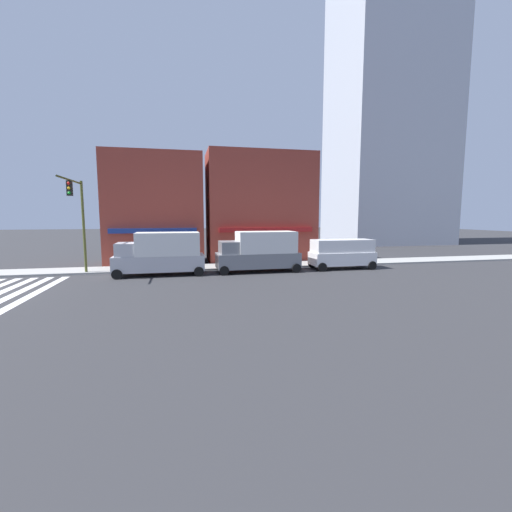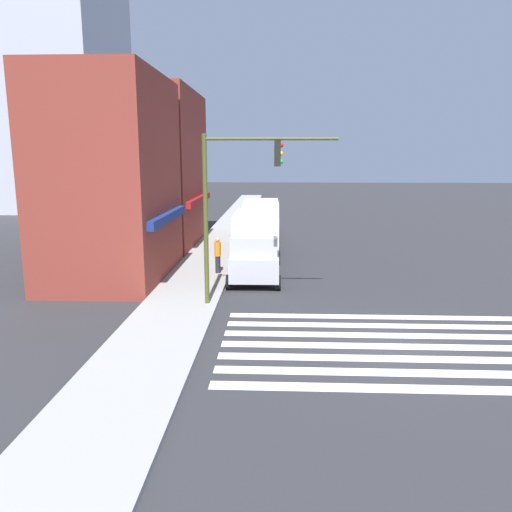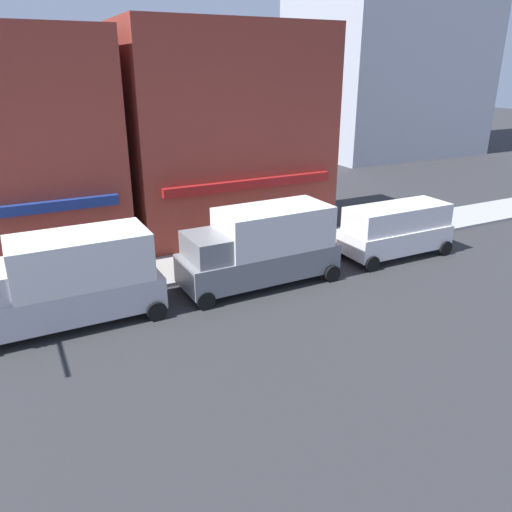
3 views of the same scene
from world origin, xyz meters
name	(u,v)px [view 1 (image 1 of 3)]	position (x,y,z in m)	size (l,w,h in m)	color
sidewalk_left	(32,272)	(0.00, 7.50, 0.07)	(120.00, 3.00, 0.15)	#9E9E99
storefront_row	(215,208)	(13.87, 11.49, 4.89)	(18.54, 5.30, 9.97)	maroon
tower_distant	(391,72)	(42.21, 28.34, 25.73)	(16.21, 12.68, 51.46)	#B2B7C1
traffic_signal	(78,211)	(3.95, 5.28, 4.54)	(0.32, 5.03, 6.66)	#474C1E
box_truck_silver	(161,253)	(9.31, 4.70, 1.59)	(6.22, 2.42, 3.04)	#B7B7BC
box_truck_grey	(259,251)	(16.46, 4.70, 1.59)	(6.24, 2.42, 3.04)	slate
van_white	(342,253)	(23.25, 4.70, 1.29)	(5.01, 2.22, 2.34)	white
pedestrian_orange_vest	(160,257)	(9.15, 6.59, 1.07)	(0.32, 0.32, 1.77)	#23232D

